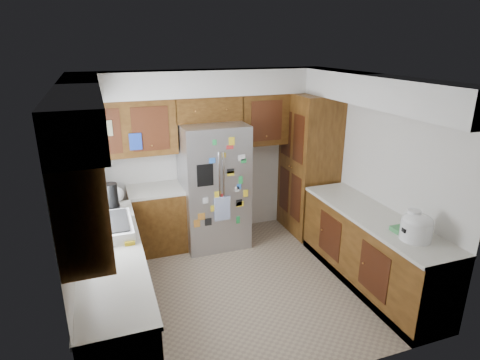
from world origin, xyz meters
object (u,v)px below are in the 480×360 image
fridge (214,186)px  rice_cooker (417,226)px  paper_towel (413,224)px  pantry (309,165)px

fridge → rice_cooker: 2.77m
rice_cooker → paper_towel: (-0.00, 0.06, 0.01)m
fridge → paper_towel: size_ratio=5.94×
pantry → fridge: (-1.50, 0.05, -0.17)m
rice_cooker → paper_towel: bearing=90.7°
rice_cooker → paper_towel: paper_towel is taller
pantry → rice_cooker: (-0.00, -2.27, -0.01)m
fridge → rice_cooker: (1.50, -2.33, 0.17)m
fridge → paper_towel: 2.72m
paper_towel → rice_cooker: bearing=-89.3°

